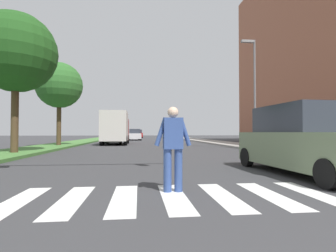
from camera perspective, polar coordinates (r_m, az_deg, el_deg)
name	(u,v)px	position (r m, az deg, el deg)	size (l,w,h in m)	color
ground_plane	(145,143)	(28.44, -5.07, -3.76)	(140.00, 140.00, 0.00)	#38383A
crosswalk	(174,197)	(4.90, 1.41, -15.26)	(5.85, 2.20, 0.01)	silver
median_strip	(69,144)	(27.28, -20.74, -3.62)	(3.20, 64.00, 0.15)	#477A38
tree_mid	(16,53)	(16.13, -30.27, 13.63)	(4.12, 4.12, 7.24)	#4C3823
tree_far	(59,86)	(23.40, -22.62, 8.14)	(3.72, 3.72, 6.75)	#4C3823
sidewalk_right	(222,143)	(27.78, 11.59, -3.64)	(3.00, 64.00, 0.15)	#9E9991
street_lamp_right	(253,83)	(19.43, 18.13, 8.80)	(1.02, 0.24, 7.50)	slate
pedestrian_performer	(173,145)	(5.22, 1.09, -4.10)	(0.75, 0.25, 1.69)	#334C8C
suv_crossing	(304,141)	(8.41, 27.49, -2.93)	(2.15, 4.68, 1.97)	gray
sedan_midblock	(113,136)	(27.20, -11.96, -2.18)	(1.97, 4.32, 1.71)	gray
sedan_distant	(134,135)	(39.70, -7.33, -1.95)	(2.12, 4.50, 1.68)	silver
sedan_far_horizon	(138,134)	(55.19, -6.63, -1.77)	(2.12, 4.67, 1.74)	maroon
truck_box_delivery	(116,128)	(25.78, -11.34, -0.35)	(2.40, 6.20, 3.10)	maroon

